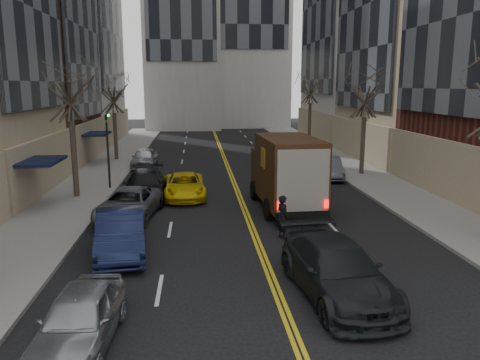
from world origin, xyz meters
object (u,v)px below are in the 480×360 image
Objects in this scene: ups_truck at (286,173)px; observer_sedan at (337,270)px; taxi at (185,186)px; pedestrian at (283,217)px.

ups_truck is 9.79m from observer_sedan.
taxi is at bearing 104.70° from observer_sedan.
ups_truck is at bearing -32.23° from taxi.
observer_sedan is at bearing -72.24° from taxi.
pedestrian reaches higher than observer_sedan.
taxi is at bearing 4.56° from pedestrian.
observer_sedan is (-0.36, -9.73, -1.03)m from ups_truck.
ups_truck is 5.91m from taxi.
ups_truck is 1.43× the size of taxi.
pedestrian is at bearing 90.79° from observer_sedan.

